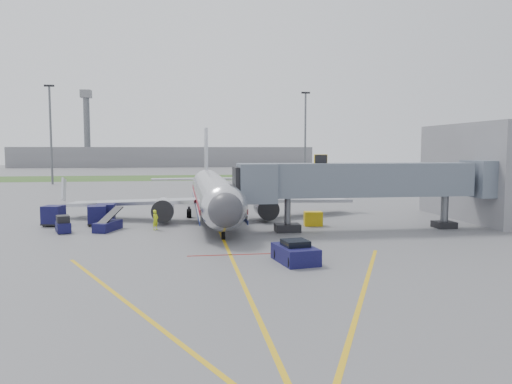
{
  "coord_description": "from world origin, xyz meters",
  "views": [
    {
      "loc": [
        -3.21,
        -38.24,
        7.42
      ],
      "look_at": [
        3.82,
        9.53,
        3.2
      ],
      "focal_mm": 35.0,
      "sensor_mm": 36.0,
      "label": 1
    }
  ],
  "objects": [
    {
      "name": "baggage_cart_a",
      "position": [
        -15.58,
        11.62,
        0.99
      ],
      "size": [
        2.16,
        2.16,
        1.95
      ],
      "color": "#0C0D37",
      "rests_on": "ground"
    },
    {
      "name": "jet_bridge",
      "position": [
        12.86,
        5.0,
        4.47
      ],
      "size": [
        25.3,
        4.0,
        6.9
      ],
      "color": "slate",
      "rests_on": "ground"
    },
    {
      "name": "baggage_tug",
      "position": [
        -13.76,
        7.45,
        0.67
      ],
      "size": [
        1.77,
        2.42,
        1.52
      ],
      "color": "#0C0D37",
      "rests_on": "ground"
    },
    {
      "name": "baggage_cart_c",
      "position": [
        -11.5,
        11.34,
        0.97
      ],
      "size": [
        2.02,
        2.02,
        1.9
      ],
      "color": "#0C0D37",
      "rests_on": "ground"
    },
    {
      "name": "light_mast_left",
      "position": [
        -30.0,
        70.0,
        10.78
      ],
      "size": [
        2.0,
        0.44,
        20.4
      ],
      "color": "#595B60",
      "rests_on": "ground"
    },
    {
      "name": "light_mast_right",
      "position": [
        25.0,
        75.0,
        10.78
      ],
      "size": [
        2.0,
        0.44,
        20.4
      ],
      "color": "#595B60",
      "rests_on": "ground"
    },
    {
      "name": "airliner",
      "position": [
        0.0,
        15.25,
        2.65
      ],
      "size": [
        32.1,
        35.67,
        10.25
      ],
      "color": "silver",
      "rests_on": "ground"
    },
    {
      "name": "ground",
      "position": [
        0.0,
        0.0,
        0.0
      ],
      "size": [
        400.0,
        400.0,
        0.0
      ],
      "primitive_type": "plane",
      "color": "#565659",
      "rests_on": "ground"
    },
    {
      "name": "distant_terminal",
      "position": [
        -10.0,
        170.0,
        4.0
      ],
      "size": [
        120.0,
        14.0,
        8.0
      ],
      "primitive_type": "cube",
      "color": "slate",
      "rests_on": "ground"
    },
    {
      "name": "baggage_cart_b",
      "position": [
        -10.86,
        12.72,
        0.97
      ],
      "size": [
        1.83,
        1.83,
        1.91
      ],
      "color": "#0C0D37",
      "rests_on": "ground"
    },
    {
      "name": "control_tower",
      "position": [
        -40.0,
        165.0,
        17.33
      ],
      "size": [
        4.0,
        4.0,
        30.0
      ],
      "color": "#595B60",
      "rests_on": "ground"
    },
    {
      "name": "belt_loader",
      "position": [
        -9.99,
        7.95,
        0.49
      ],
      "size": [
        2.37,
        4.13,
        1.95
      ],
      "color": "#0C0D37",
      "rests_on": "ground"
    },
    {
      "name": "terminal",
      "position": [
        30.0,
        10.0,
        5.0
      ],
      "size": [
        10.0,
        16.0,
        10.0
      ],
      "primitive_type": "cube",
      "color": "slate",
      "rests_on": "ground"
    },
    {
      "name": "pushback_tug",
      "position": [
        4.0,
        -6.9,
        0.62
      ],
      "size": [
        2.71,
        3.85,
        1.48
      ],
      "color": "#0C0D37",
      "rests_on": "ground"
    },
    {
      "name": "ground_power_cart",
      "position": [
        9.16,
        8.0,
        0.68
      ],
      "size": [
        1.83,
        1.32,
        1.37
      ],
      "color": "gold",
      "rests_on": "ground"
    },
    {
      "name": "apron_markings",
      "position": [
        0.0,
        -7.4,
        0.0
      ],
      "size": [
        21.52,
        50.0,
        0.01
      ],
      "color": "gold",
      "rests_on": "ground"
    },
    {
      "name": "grass_strip",
      "position": [
        0.0,
        90.0,
        0.01
      ],
      "size": [
        300.0,
        25.0,
        0.01
      ],
      "primitive_type": "cube",
      "color": "#2D4C1E",
      "rests_on": "ground"
    },
    {
      "name": "ramp_worker",
      "position": [
        -5.74,
        7.71,
        0.92
      ],
      "size": [
        0.75,
        0.8,
        1.84
      ],
      "primitive_type": "imported",
      "rotation": [
        0.0,
        0.0,
        0.93
      ],
      "color": "#BFD919",
      "rests_on": "ground"
    }
  ]
}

